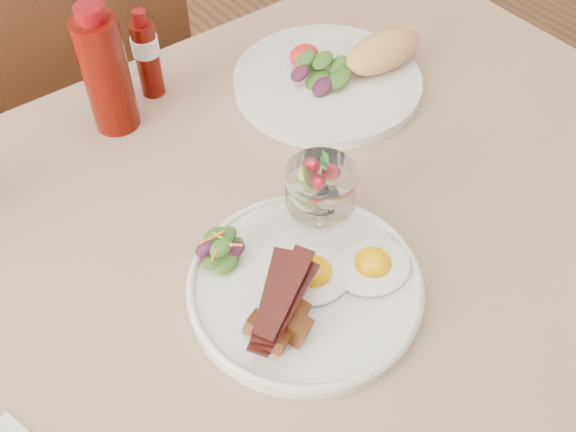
{
  "coord_description": "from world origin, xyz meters",
  "views": [
    {
      "loc": [
        -0.28,
        -0.43,
        1.39
      ],
      "look_at": [
        0.01,
        -0.04,
        0.82
      ],
      "focal_mm": 40.0,
      "sensor_mm": 36.0,
      "label": 1
    }
  ],
  "objects_px": {
    "chair_far": "(81,109)",
    "ketchup_bottle": "(106,73)",
    "main_plate": "(305,286)",
    "second_plate": "(340,73)",
    "fruit_cup": "(321,187)",
    "hot_sauce_bottle": "(147,55)",
    "table": "(265,278)"
  },
  "relations": [
    {
      "from": "fruit_cup",
      "to": "second_plate",
      "type": "bearing_deg",
      "value": 44.61
    },
    {
      "from": "ketchup_bottle",
      "to": "main_plate",
      "type": "bearing_deg",
      "value": -84.77
    },
    {
      "from": "chair_far",
      "to": "fruit_cup",
      "type": "distance_m",
      "value": 0.75
    },
    {
      "from": "ketchup_bottle",
      "to": "second_plate",
      "type": "bearing_deg",
      "value": -20.99
    },
    {
      "from": "fruit_cup",
      "to": "ketchup_bottle",
      "type": "height_order",
      "value": "ketchup_bottle"
    },
    {
      "from": "chair_far",
      "to": "main_plate",
      "type": "relative_size",
      "value": 3.32
    },
    {
      "from": "second_plate",
      "to": "hot_sauce_bottle",
      "type": "xyz_separation_m",
      "value": [
        -0.25,
        0.16,
        0.05
      ]
    },
    {
      "from": "main_plate",
      "to": "ketchup_bottle",
      "type": "bearing_deg",
      "value": 95.23
    },
    {
      "from": "chair_far",
      "to": "ketchup_bottle",
      "type": "height_order",
      "value": "ketchup_bottle"
    },
    {
      "from": "fruit_cup",
      "to": "hot_sauce_bottle",
      "type": "relative_size",
      "value": 0.63
    },
    {
      "from": "table",
      "to": "ketchup_bottle",
      "type": "distance_m",
      "value": 0.36
    },
    {
      "from": "hot_sauce_bottle",
      "to": "ketchup_bottle",
      "type": "bearing_deg",
      "value": -157.2
    },
    {
      "from": "table",
      "to": "main_plate",
      "type": "height_order",
      "value": "main_plate"
    },
    {
      "from": "fruit_cup",
      "to": "hot_sauce_bottle",
      "type": "distance_m",
      "value": 0.37
    },
    {
      "from": "table",
      "to": "second_plate",
      "type": "height_order",
      "value": "second_plate"
    },
    {
      "from": "hot_sauce_bottle",
      "to": "table",
      "type": "bearing_deg",
      "value": -95.81
    },
    {
      "from": "fruit_cup",
      "to": "second_plate",
      "type": "xyz_separation_m",
      "value": [
        0.21,
        0.21,
        -0.05
      ]
    },
    {
      "from": "table",
      "to": "chair_far",
      "type": "bearing_deg",
      "value": 90.0
    },
    {
      "from": "chair_far",
      "to": "fruit_cup",
      "type": "bearing_deg",
      "value": -83.85
    },
    {
      "from": "table",
      "to": "chair_far",
      "type": "relative_size",
      "value": 1.43
    },
    {
      "from": "fruit_cup",
      "to": "second_plate",
      "type": "relative_size",
      "value": 0.28
    },
    {
      "from": "chair_far",
      "to": "ketchup_bottle",
      "type": "bearing_deg",
      "value": -97.13
    },
    {
      "from": "ketchup_bottle",
      "to": "hot_sauce_bottle",
      "type": "height_order",
      "value": "ketchup_bottle"
    },
    {
      "from": "chair_far",
      "to": "fruit_cup",
      "type": "height_order",
      "value": "chair_far"
    },
    {
      "from": "ketchup_bottle",
      "to": "chair_far",
      "type": "bearing_deg",
      "value": 82.87
    },
    {
      "from": "table",
      "to": "second_plate",
      "type": "distance_m",
      "value": 0.36
    },
    {
      "from": "main_plate",
      "to": "second_plate",
      "type": "relative_size",
      "value": 0.89
    },
    {
      "from": "fruit_cup",
      "to": "hot_sauce_bottle",
      "type": "height_order",
      "value": "hot_sauce_bottle"
    },
    {
      "from": "second_plate",
      "to": "ketchup_bottle",
      "type": "bearing_deg",
      "value": 159.01
    },
    {
      "from": "chair_far",
      "to": "ketchup_bottle",
      "type": "distance_m",
      "value": 0.48
    },
    {
      "from": "hot_sauce_bottle",
      "to": "main_plate",
      "type": "bearing_deg",
      "value": -95.42
    },
    {
      "from": "main_plate",
      "to": "hot_sauce_bottle",
      "type": "bearing_deg",
      "value": 84.58
    }
  ]
}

